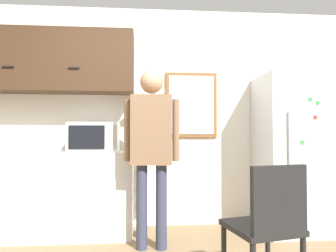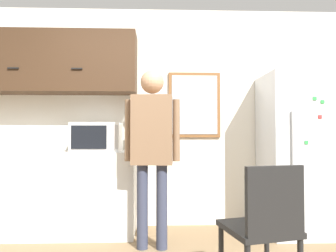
{
  "view_description": "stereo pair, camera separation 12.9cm",
  "coord_description": "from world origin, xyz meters",
  "px_view_note": "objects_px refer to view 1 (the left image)",
  "views": [
    {
      "loc": [
        -0.08,
        -1.82,
        1.13
      ],
      "look_at": [
        0.15,
        1.04,
        1.21
      ],
      "focal_mm": 32.0,
      "sensor_mm": 36.0,
      "label": 1
    },
    {
      "loc": [
        0.04,
        -1.83,
        1.13
      ],
      "look_at": [
        0.15,
        1.04,
        1.21
      ],
      "focal_mm": 32.0,
      "sensor_mm": 36.0,
      "label": 2
    }
  ],
  "objects_px": {
    "microwave": "(94,137)",
    "person": "(152,139)",
    "chair": "(268,221)",
    "refrigerator": "(293,153)"
  },
  "relations": [
    {
      "from": "refrigerator",
      "to": "chair",
      "type": "distance_m",
      "value": 1.63
    },
    {
      "from": "microwave",
      "to": "chair",
      "type": "relative_size",
      "value": 0.58
    },
    {
      "from": "person",
      "to": "chair",
      "type": "distance_m",
      "value": 1.34
    },
    {
      "from": "microwave",
      "to": "refrigerator",
      "type": "height_order",
      "value": "refrigerator"
    },
    {
      "from": "microwave",
      "to": "person",
      "type": "xyz_separation_m",
      "value": [
        0.63,
        -0.43,
        -0.02
      ]
    },
    {
      "from": "microwave",
      "to": "chair",
      "type": "height_order",
      "value": "microwave"
    },
    {
      "from": "refrigerator",
      "to": "person",
      "type": "bearing_deg",
      "value": -166.22
    },
    {
      "from": "refrigerator",
      "to": "microwave",
      "type": "bearing_deg",
      "value": 179.47
    },
    {
      "from": "person",
      "to": "chair",
      "type": "relative_size",
      "value": 1.92
    },
    {
      "from": "refrigerator",
      "to": "chair",
      "type": "xyz_separation_m",
      "value": [
        -0.87,
        -1.32,
        -0.39
      ]
    }
  ]
}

